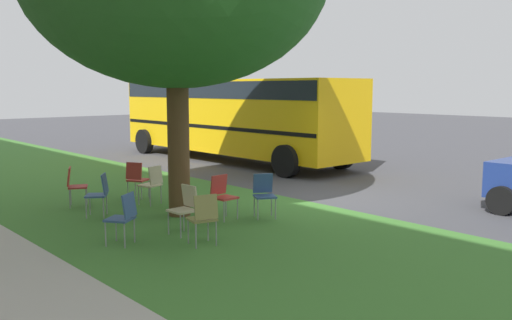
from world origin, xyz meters
TOP-DOWN VIEW (x-y plane):
  - ground at (0.00, 0.00)m, footprint 80.00×80.00m
  - grass_verge at (0.00, 3.20)m, footprint 48.00×6.00m
  - chair_0 at (3.00, 4.44)m, footprint 0.56×0.56m
  - chair_1 at (-0.51, 2.01)m, footprint 0.57×0.56m
  - chair_2 at (-1.36, 4.14)m, footprint 0.51×0.50m
  - chair_3 at (-0.07, 2.73)m, footprint 0.45×0.44m
  - chair_4 at (-0.53, 3.94)m, footprint 0.44×0.44m
  - chair_5 at (-0.43, 5.09)m, footprint 0.58×0.58m
  - chair_6 at (2.85, 2.99)m, footprint 0.57×0.57m
  - chair_7 at (1.74, 4.46)m, footprint 0.58×0.58m
  - chair_8 at (2.03, 3.07)m, footprint 0.53×0.52m
  - school_bus at (6.74, -3.12)m, footprint 10.40×2.80m

SIDE VIEW (x-z plane):
  - ground at x=0.00m, z-range 0.00..0.00m
  - grass_verge at x=0.00m, z-range 0.00..0.01m
  - chair_0 at x=3.00m, z-range 0.08..0.96m
  - chair_1 at x=-0.51m, z-range 0.08..0.96m
  - chair_2 at x=-1.36m, z-range 0.08..0.96m
  - chair_3 at x=-0.07m, z-range 0.08..0.96m
  - chair_4 at x=-0.53m, z-range 0.08..0.96m
  - chair_5 at x=-0.43m, z-range 0.08..0.96m
  - chair_6 at x=2.85m, z-range 0.08..0.96m
  - chair_7 at x=1.74m, z-range 0.08..0.96m
  - chair_8 at x=2.03m, z-range 0.08..0.96m
  - school_bus at x=6.74m, z-range 0.32..3.20m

